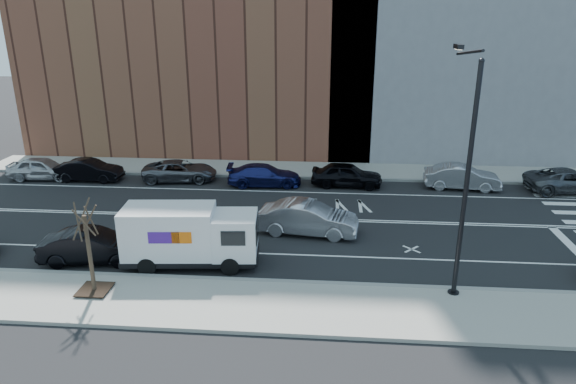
# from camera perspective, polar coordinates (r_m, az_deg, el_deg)

# --- Properties ---
(ground) EXTENTS (120.00, 120.00, 0.00)m
(ground) POSITION_cam_1_polar(r_m,az_deg,el_deg) (27.56, 0.14, -2.98)
(ground) COLOR black
(ground) RESTS_ON ground
(sidewalk_near) EXTENTS (44.00, 3.60, 0.15)m
(sidewalk_near) POSITION_cam_1_polar(r_m,az_deg,el_deg) (19.71, -1.90, -12.54)
(sidewalk_near) COLOR gray
(sidewalk_near) RESTS_ON ground
(sidewalk_far) EXTENTS (44.00, 3.60, 0.15)m
(sidewalk_far) POSITION_cam_1_polar(r_m,az_deg,el_deg) (35.81, 1.24, 2.49)
(sidewalk_far) COLOR gray
(sidewalk_far) RESTS_ON ground
(curb_near) EXTENTS (44.00, 0.25, 0.17)m
(curb_near) POSITION_cam_1_polar(r_m,az_deg,el_deg) (21.24, -1.35, -9.95)
(curb_near) COLOR gray
(curb_near) RESTS_ON ground
(curb_far) EXTENTS (44.00, 0.25, 0.17)m
(curb_far) POSITION_cam_1_polar(r_m,az_deg,el_deg) (34.09, 1.05, 1.63)
(curb_far) COLOR gray
(curb_far) RESTS_ON ground
(road_markings) EXTENTS (40.00, 8.60, 0.01)m
(road_markings) POSITION_cam_1_polar(r_m,az_deg,el_deg) (27.56, 0.14, -2.97)
(road_markings) COLOR white
(road_markings) RESTS_ON ground
(bldg_brick) EXTENTS (26.00, 10.00, 22.00)m
(bldg_brick) POSITION_cam_1_polar(r_m,az_deg,el_deg) (42.20, -9.66, 19.85)
(bldg_brick) COLOR brown
(bldg_brick) RESTS_ON ground
(streetlight) EXTENTS (0.44, 4.02, 9.34)m
(streetlight) POSITION_cam_1_polar(r_m,az_deg,el_deg) (19.92, 19.04, 2.54)
(streetlight) COLOR black
(streetlight) RESTS_ON ground
(street_tree) EXTENTS (1.20, 1.20, 3.75)m
(street_tree) POSITION_cam_1_polar(r_m,az_deg,el_deg) (21.25, -21.08, -7.19)
(street_tree) COLOR black
(street_tree) RESTS_ON ground
(fedex_van) EXTENTS (5.97, 2.46, 2.66)m
(fedex_van) POSITION_cam_1_polar(r_m,az_deg,el_deg) (22.57, -10.93, -4.74)
(fedex_van) COLOR black
(fedex_van) RESTS_ON ground
(far_parked_a) EXTENTS (4.44, 2.02, 1.48)m
(far_parked_a) POSITION_cam_1_polar(r_m,az_deg,el_deg) (37.52, -25.65, 2.39)
(far_parked_a) COLOR #ACACB0
(far_parked_a) RESTS_ON ground
(far_parked_b) EXTENTS (4.27, 1.52, 1.40)m
(far_parked_b) POSITION_cam_1_polar(r_m,az_deg,el_deg) (35.99, -21.21, 2.28)
(far_parked_b) COLOR black
(far_parked_b) RESTS_ON ground
(far_parked_c) EXTENTS (4.98, 2.71, 1.33)m
(far_parked_c) POSITION_cam_1_polar(r_m,az_deg,el_deg) (34.30, -11.93, 2.33)
(far_parked_c) COLOR #54565D
(far_parked_c) RESTS_ON ground
(far_parked_d) EXTENTS (4.80, 2.25, 1.36)m
(far_parked_d) POSITION_cam_1_polar(r_m,az_deg,el_deg) (32.65, -2.64, 1.89)
(far_parked_d) COLOR navy
(far_parked_d) RESTS_ON ground
(far_parked_e) EXTENTS (4.55, 2.06, 1.51)m
(far_parked_e) POSITION_cam_1_polar(r_m,az_deg,el_deg) (32.65, 6.54, 1.93)
(far_parked_e) COLOR black
(far_parked_e) RESTS_ON ground
(far_parked_f) EXTENTS (4.71, 1.99, 1.51)m
(far_parked_f) POSITION_cam_1_polar(r_m,az_deg,el_deg) (33.78, 18.76, 1.59)
(far_parked_f) COLOR #A9A9AE
(far_parked_f) RESTS_ON ground
(far_parked_g) EXTENTS (5.31, 2.69, 1.44)m
(far_parked_g) POSITION_cam_1_polar(r_m,az_deg,el_deg) (35.82, 28.83, 1.10)
(far_parked_g) COLOR #4B4E53
(far_parked_g) RESTS_ON ground
(driving_sedan) EXTENTS (5.10, 2.33, 1.62)m
(driving_sedan) POSITION_cam_1_polar(r_m,az_deg,el_deg) (25.51, 2.26, -2.92)
(driving_sedan) COLOR #B3B2B7
(driving_sedan) RESTS_ON ground
(near_parked_rear_a) EXTENTS (4.64, 2.06, 1.48)m
(near_parked_rear_a) POSITION_cam_1_polar(r_m,az_deg,el_deg) (24.29, -20.88, -5.64)
(near_parked_rear_a) COLOR black
(near_parked_rear_a) RESTS_ON ground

